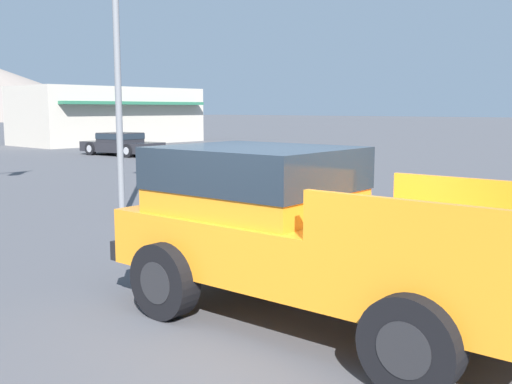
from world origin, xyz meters
TOP-DOWN VIEW (x-y plane):
  - ground_plane at (0.00, 0.00)m, footprint 320.00×320.00m
  - orange_pickup_truck at (0.42, -0.10)m, footprint 2.45×5.20m
  - red_convertible_car at (4.82, -0.45)m, footprint 3.09×4.43m
  - parked_car_dark at (13.62, 21.44)m, footprint 2.36×4.59m
  - storefront_building at (19.75, 31.12)m, footprint 12.46×6.38m

SIDE VIEW (x-z plane):
  - ground_plane at x=0.00m, z-range 0.00..0.00m
  - red_convertible_car at x=4.82m, z-range -0.11..0.91m
  - parked_car_dark at x=13.62m, z-range 0.02..1.18m
  - orange_pickup_truck at x=0.42m, z-range 0.13..2.08m
  - storefront_building at x=19.75m, z-range 0.00..3.82m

